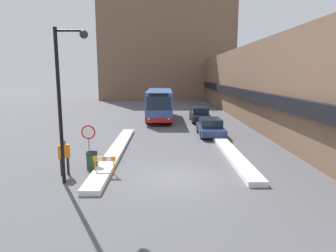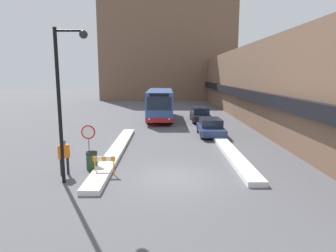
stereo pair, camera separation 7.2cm
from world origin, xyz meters
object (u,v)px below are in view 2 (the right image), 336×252
city_bus (160,104)px  pedestrian (64,154)px  stop_sign (88,136)px  trash_bin (92,161)px  construction_barricade (104,162)px  street_lamp (65,90)px  parked_car_front (211,127)px  parked_car_middle (200,114)px

city_bus → pedestrian: 19.05m
city_bus → stop_sign: size_ratio=4.66×
trash_bin → construction_barricade: 1.19m
stop_sign → street_lamp: bearing=-94.9°
parked_car_front → trash_bin: 11.51m
city_bus → trash_bin: (-3.24, -17.72, -1.26)m
city_bus → parked_car_middle: (4.25, -1.57, -0.99)m
parked_car_middle → pedestrian: bearing=-117.0°
stop_sign → parked_car_front: bearing=45.5°
street_lamp → pedestrian: (-0.58, 1.12, -3.16)m
stop_sign → pedestrian: size_ratio=1.26×
parked_car_front → construction_barricade: 11.68m
city_bus → pedestrian: (-4.38, -18.53, -0.68)m
parked_car_middle → construction_barricade: 18.26m
pedestrian → construction_barricade: size_ratio=1.60×
stop_sign → construction_barricade: size_ratio=2.02×
city_bus → trash_bin: bearing=-100.4°
parked_car_front → construction_barricade: size_ratio=3.87×
stop_sign → street_lamp: 3.76m
parked_car_middle → trash_bin: bearing=-114.9°
parked_car_middle → pedestrian: pedestrian is taller
pedestrian → street_lamp: bearing=-92.4°
stop_sign → parked_car_middle: bearing=63.1°
parked_car_front → pedestrian: size_ratio=2.42×
city_bus → construction_barricade: size_ratio=9.41×
parked_car_middle → street_lamp: bearing=-114.0°
parked_car_front → construction_barricade: parked_car_front is taller
stop_sign → trash_bin: size_ratio=2.34×
parked_car_front → street_lamp: 13.81m
street_lamp → pedestrian: bearing=117.6°
parked_car_front → parked_car_middle: size_ratio=0.91×
street_lamp → pedestrian: 3.40m
pedestrian → trash_bin: size_ratio=1.85×
parked_car_front → pedestrian: bearing=-132.1°
street_lamp → trash_bin: size_ratio=7.23×
pedestrian → parked_car_front: bearing=17.9°
city_bus → pedestrian: city_bus is taller
street_lamp → construction_barricade: street_lamp is taller
street_lamp → parked_car_front: bearing=53.0°
trash_bin → parked_car_front: bearing=49.4°
parked_car_middle → stop_sign: (-7.81, -15.37, 0.86)m
city_bus → street_lamp: size_ratio=1.51×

